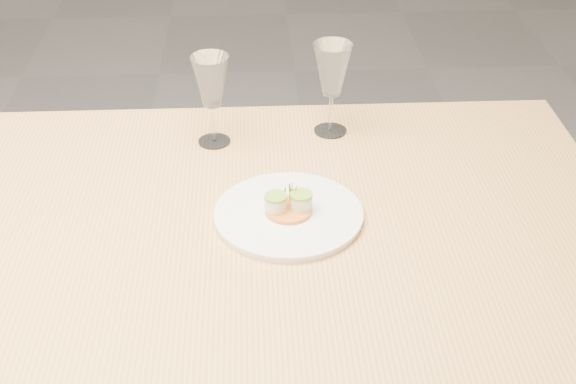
{
  "coord_description": "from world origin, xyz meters",
  "views": [
    {
      "loc": [
        0.45,
        -1.3,
        1.67
      ],
      "look_at": [
        0.52,
        0.03,
        0.8
      ],
      "focal_mm": 50.0,
      "sensor_mm": 36.0,
      "label": 1
    }
  ],
  "objects_px": {
    "dining_table": "(31,256)",
    "wine_glass_2": "(211,83)",
    "wine_glass_3": "(332,71)",
    "dinner_plate": "(289,213)"
  },
  "relations": [
    {
      "from": "wine_glass_2",
      "to": "wine_glass_3",
      "type": "height_order",
      "value": "wine_glass_3"
    },
    {
      "from": "dinner_plate",
      "to": "wine_glass_2",
      "type": "height_order",
      "value": "wine_glass_2"
    },
    {
      "from": "dinner_plate",
      "to": "wine_glass_3",
      "type": "distance_m",
      "value": 0.4
    },
    {
      "from": "dining_table",
      "to": "wine_glass_3",
      "type": "height_order",
      "value": "wine_glass_3"
    },
    {
      "from": "dining_table",
      "to": "dinner_plate",
      "type": "xyz_separation_m",
      "value": [
        0.52,
        0.01,
        0.08
      ]
    },
    {
      "from": "wine_glass_2",
      "to": "wine_glass_3",
      "type": "distance_m",
      "value": 0.28
    },
    {
      "from": "dining_table",
      "to": "wine_glass_2",
      "type": "height_order",
      "value": "wine_glass_2"
    },
    {
      "from": "dining_table",
      "to": "dinner_plate",
      "type": "bearing_deg",
      "value": 1.0
    },
    {
      "from": "wine_glass_2",
      "to": "wine_glass_3",
      "type": "xyz_separation_m",
      "value": [
        0.27,
        0.04,
        0.01
      ]
    },
    {
      "from": "dining_table",
      "to": "wine_glass_2",
      "type": "distance_m",
      "value": 0.53
    }
  ]
}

